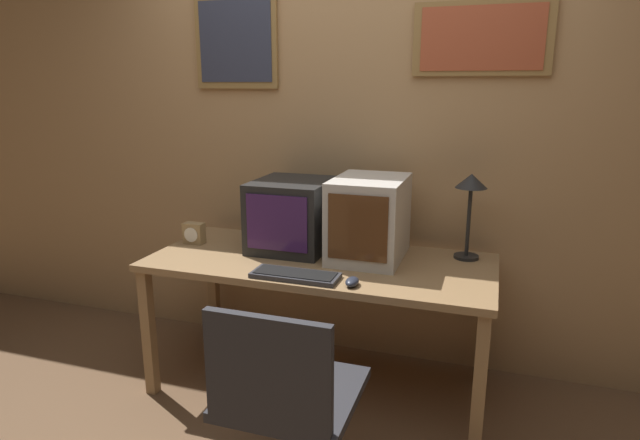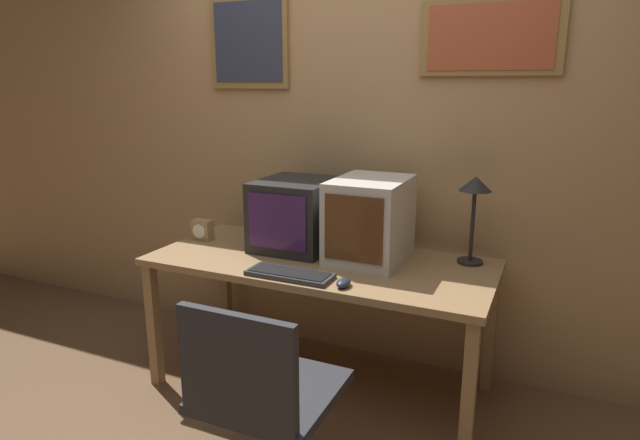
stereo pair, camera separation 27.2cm
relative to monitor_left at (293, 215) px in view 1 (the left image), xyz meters
The scene contains 9 objects.
wall_back 0.56m from the monitor_left, 60.07° to the left, with size 8.00×0.08×2.60m.
desk 0.36m from the monitor_left, 34.75° to the right, with size 1.78×0.79×0.74m.
monitor_left is the anchor object (origin of this frame).
monitor_right 0.44m from the monitor_left, ahead, with size 0.36×0.49×0.42m.
keyboard_main 0.51m from the monitor_left, 67.43° to the right, with size 0.42×0.16×0.03m.
mouse_near_keyboard 0.67m from the monitor_left, 44.45° to the right, with size 0.06×0.10×0.04m.
desk_clock 0.59m from the monitor_left, behind, with size 0.12×0.07×0.12m.
desk_lamp 0.95m from the monitor_left, ahead, with size 0.16×0.16×0.45m.
office_chair 1.21m from the monitor_left, 70.11° to the right, with size 0.52×0.52×0.89m.
Camera 1 is at (0.84, -1.78, 1.63)m, focal length 30.00 mm.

